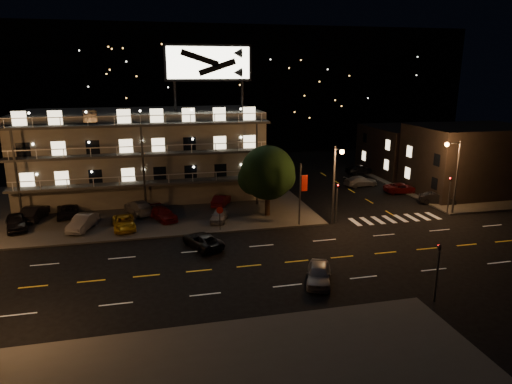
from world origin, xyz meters
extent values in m
plane|color=black|center=(0.00, 0.00, 0.00)|extent=(140.00, 140.00, 0.00)
cube|color=#3D3D3A|center=(-14.00, 20.00, 0.07)|extent=(44.00, 24.00, 0.15)
cube|color=#3D3D3A|center=(30.00, 20.00, 0.07)|extent=(16.00, 24.00, 0.15)
cube|color=gray|center=(-10.00, 24.00, 5.00)|extent=(28.00, 12.00, 10.00)
cube|color=gray|center=(-10.00, 24.00, 10.25)|extent=(28.00, 12.00, 0.50)
cube|color=#3D3D3A|center=(-10.00, 17.10, 3.15)|extent=(28.00, 1.80, 0.25)
cube|color=#3D3D3A|center=(-10.00, 17.10, 6.35)|extent=(28.00, 1.80, 0.25)
cube|color=#3D3D3A|center=(-10.00, 17.10, 9.55)|extent=(28.00, 1.80, 0.25)
cylinder|color=black|center=(-6.00, 22.00, 12.25)|extent=(0.36, 0.36, 3.50)
cylinder|color=black|center=(2.00, 22.00, 12.25)|extent=(0.36, 0.36, 3.50)
cube|color=black|center=(-2.00, 22.00, 16.00)|extent=(10.20, 0.50, 4.20)
cube|color=white|center=(-2.00, 21.70, 16.00)|extent=(9.60, 0.06, 3.60)
cube|color=black|center=(30.00, 16.00, 4.25)|extent=(14.00, 10.00, 8.50)
cube|color=black|center=(30.00, 28.00, 3.50)|extent=(14.00, 12.00, 7.00)
cube|color=black|center=(0.00, 70.00, 12.00)|extent=(120.00, 20.00, 24.00)
cylinder|color=#2D2D30|center=(8.50, 8.30, 4.00)|extent=(0.20, 0.20, 8.00)
cylinder|color=#2D2D30|center=(8.50, 7.50, 7.80)|extent=(0.12, 1.80, 0.12)
sphere|color=#FC8E3F|center=(8.50, 6.70, 7.70)|extent=(0.44, 0.44, 0.44)
cylinder|color=#2D2D30|center=(22.50, 8.30, 4.00)|extent=(0.20, 0.20, 8.00)
cylinder|color=#2D2D30|center=(21.70, 8.30, 7.80)|extent=(1.80, 0.12, 0.12)
sphere|color=#FC8E3F|center=(20.90, 8.30, 7.70)|extent=(0.44, 0.44, 0.44)
cylinder|color=#2D2D30|center=(9.00, 8.50, 1.80)|extent=(0.14, 0.14, 3.60)
imported|color=black|center=(9.00, 8.50, 4.10)|extent=(0.20, 0.16, 1.00)
sphere|color=#FF0C0C|center=(9.00, 8.38, 4.00)|extent=(0.14, 0.14, 0.14)
cylinder|color=#2D2D30|center=(9.00, -8.50, 1.80)|extent=(0.14, 0.14, 3.60)
imported|color=black|center=(9.00, -8.50, 4.10)|extent=(0.20, 0.16, 1.00)
sphere|color=#FF0C0C|center=(9.00, -8.38, 4.00)|extent=(0.14, 0.14, 0.14)
cylinder|color=#2D2D30|center=(22.00, 8.50, 1.80)|extent=(0.14, 0.14, 3.60)
imported|color=black|center=(22.00, 8.50, 4.10)|extent=(0.16, 0.20, 1.00)
sphere|color=#FF0C0C|center=(21.88, 8.50, 4.00)|extent=(0.14, 0.14, 0.14)
cylinder|color=#2D2D30|center=(5.00, 8.40, 3.20)|extent=(0.16, 0.16, 6.40)
cube|color=#A6160B|center=(5.45, 8.40, 4.40)|extent=(0.60, 0.04, 1.60)
cylinder|color=#2D2D30|center=(-3.00, 8.60, 1.10)|extent=(0.08, 0.08, 2.20)
cylinder|color=#A6160B|center=(-3.00, 8.55, 2.15)|extent=(0.91, 0.04, 0.91)
cylinder|color=black|center=(2.66, 12.15, 1.47)|extent=(0.55, 0.55, 2.65)
sphere|color=black|center=(2.66, 12.15, 4.79)|extent=(5.74, 5.74, 5.74)
sphere|color=black|center=(1.34, 12.59, 4.12)|extent=(3.53, 3.53, 3.53)
sphere|color=black|center=(3.88, 11.70, 4.35)|extent=(3.31, 3.31, 3.31)
imported|color=black|center=(-22.27, 13.20, 0.91)|extent=(2.93, 4.80, 1.53)
imported|color=gray|center=(-15.99, 11.76, 0.87)|extent=(2.85, 4.62, 1.44)
imported|color=#C69612|center=(-12.10, 11.05, 0.76)|extent=(2.52, 4.62, 1.23)
imported|color=#560C0D|center=(-8.31, 13.11, 0.78)|extent=(3.36, 4.67, 1.26)
imported|color=gray|center=(-2.66, 11.31, 0.77)|extent=(2.62, 3.90, 1.23)
imported|color=black|center=(-21.23, 16.14, 0.91)|extent=(2.35, 4.82, 1.52)
imported|color=black|center=(-18.11, 16.59, 0.79)|extent=(2.82, 4.90, 1.29)
imported|color=gray|center=(-10.73, 15.78, 0.87)|extent=(3.75, 5.38, 1.45)
imported|color=black|center=(-10.01, 15.59, 0.78)|extent=(2.17, 3.91, 1.26)
imported|color=#560C0D|center=(-1.60, 16.69, 0.79)|extent=(2.87, 4.12, 1.29)
imported|color=black|center=(23.21, 12.16, 0.67)|extent=(4.29, 2.97, 1.34)
imported|color=#560C0D|center=(21.86, 17.60, 0.64)|extent=(4.81, 2.62, 1.28)
imported|color=gray|center=(18.29, 22.12, 0.67)|extent=(4.84, 2.48, 1.35)
imported|color=black|center=(21.40, 28.94, 0.74)|extent=(4.46, 2.07, 1.48)
imported|color=gray|center=(2.36, -4.05, 0.72)|extent=(3.15, 4.56, 1.44)
imported|color=black|center=(-5.15, 4.86, 0.65)|extent=(3.76, 5.14, 1.30)
camera|label=1|loc=(-9.12, -32.96, 15.15)|focal=32.00mm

